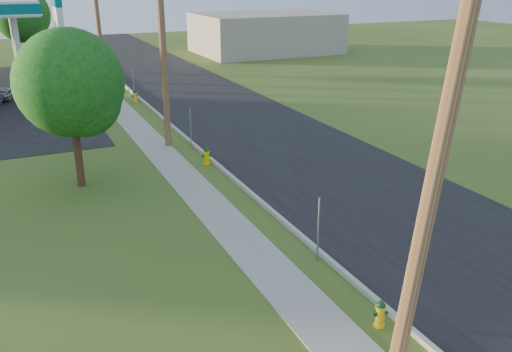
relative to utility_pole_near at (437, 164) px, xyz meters
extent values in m
plane|color=#365719|center=(0.60, 1.00, -4.80)|extent=(140.00, 140.00, 0.00)
cube|color=black|center=(5.10, 11.00, -4.79)|extent=(8.00, 120.00, 0.02)
cube|color=#A8A599|center=(1.10, 11.00, -4.73)|extent=(0.15, 120.00, 0.15)
cube|color=#99978B|center=(-0.65, 11.00, -4.79)|extent=(1.50, 120.00, 0.03)
cylinder|color=brown|center=(0.00, 0.00, -0.05)|extent=(1.31, 0.32, 9.48)
cylinder|color=brown|center=(0.00, 18.00, 0.10)|extent=(0.32, 0.32, 9.80)
cylinder|color=brown|center=(0.00, 36.00, -0.05)|extent=(0.49, 0.32, 9.50)
cube|color=gray|center=(0.85, 5.20, -3.80)|extent=(0.05, 0.04, 2.00)
cube|color=gray|center=(0.85, 17.00, -3.80)|extent=(0.05, 0.04, 2.00)
cube|color=gray|center=(0.85, 29.20, -3.80)|extent=(0.05, 0.04, 2.00)
cylinder|color=silver|center=(-5.90, 29.70, -2.05)|extent=(0.36, 0.36, 5.50)
cylinder|color=silver|center=(-5.90, 36.30, -2.05)|extent=(0.36, 0.36, 5.50)
cylinder|color=gray|center=(-3.90, 23.50, -2.30)|extent=(0.24, 0.24, 5.00)
cube|color=silver|center=(-3.90, 23.50, 1.00)|extent=(0.30, 2.00, 2.00)
cube|color=#005E6A|center=(-3.90, 23.50, 1.80)|extent=(0.34, 2.04, 0.50)
cube|color=gray|center=(18.60, 46.00, -2.80)|extent=(14.00, 10.00, 4.00)
cylinder|color=#362417|center=(-4.63, 14.30, -3.22)|extent=(0.30, 0.30, 3.17)
sphere|color=#0F4414|center=(-4.63, 14.30, -0.69)|extent=(4.05, 4.05, 4.05)
sphere|color=#0F4414|center=(-4.23, 14.00, -1.32)|extent=(2.79, 2.79, 2.79)
cylinder|color=#362417|center=(-4.92, 44.07, -3.00)|extent=(0.30, 0.30, 3.60)
sphere|color=#0F4414|center=(-4.92, 44.07, -0.12)|extent=(4.61, 4.61, 4.61)
sphere|color=#0F4414|center=(-4.52, 43.77, -0.84)|extent=(3.17, 3.17, 3.17)
cylinder|color=yellow|center=(0.59, 1.84, -4.77)|extent=(0.27, 0.27, 0.06)
cylinder|color=yellow|center=(0.59, 1.84, -4.52)|extent=(0.21, 0.21, 0.57)
cylinder|color=yellow|center=(0.59, 1.84, -4.27)|extent=(0.27, 0.27, 0.04)
sphere|color=#0E3C1B|center=(0.59, 1.84, -4.23)|extent=(0.22, 0.22, 0.22)
cylinder|color=#0E3C1B|center=(0.59, 1.84, -4.11)|extent=(0.05, 0.05, 0.06)
cylinder|color=#0E3C1B|center=(0.54, 1.71, -4.44)|extent=(0.14, 0.14, 0.11)
cylinder|color=#0E3C1B|center=(0.46, 1.88, -4.44)|extent=(0.12, 0.11, 0.09)
cylinder|color=#0E3C1B|center=(0.71, 1.80, -4.44)|extent=(0.12, 0.11, 0.09)
cylinder|color=#F1CD00|center=(0.78, 14.63, -4.77)|extent=(0.30, 0.30, 0.06)
cylinder|color=#F1CD00|center=(0.78, 14.63, -4.48)|extent=(0.23, 0.23, 0.64)
cylinder|color=#F1CD00|center=(0.78, 14.63, -4.21)|extent=(0.30, 0.30, 0.04)
sphere|color=#0A3C23|center=(0.78, 14.63, -4.16)|extent=(0.24, 0.24, 0.24)
cylinder|color=#0A3C23|center=(0.78, 14.63, -4.04)|extent=(0.05, 0.05, 0.06)
cylinder|color=#0A3C23|center=(0.73, 14.49, -4.40)|extent=(0.15, 0.16, 0.12)
cylinder|color=#0A3C23|center=(0.64, 14.68, -4.40)|extent=(0.13, 0.13, 0.10)
cylinder|color=#0A3C23|center=(0.92, 14.58, -4.40)|extent=(0.13, 0.13, 0.10)
cylinder|color=yellow|center=(0.66, 28.18, -4.77)|extent=(0.31, 0.31, 0.07)
cylinder|color=yellow|center=(0.66, 28.18, -4.47)|extent=(0.24, 0.24, 0.66)
cylinder|color=yellow|center=(0.66, 28.18, -4.18)|extent=(0.31, 0.31, 0.04)
sphere|color=#0C371C|center=(0.66, 28.18, -4.14)|extent=(0.25, 0.25, 0.25)
cylinder|color=#0C371C|center=(0.66, 28.18, -4.01)|extent=(0.06, 0.06, 0.07)
cylinder|color=#0C371C|center=(0.65, 28.02, -4.38)|extent=(0.13, 0.14, 0.12)
cylinder|color=#0C371C|center=(0.51, 28.19, -4.38)|extent=(0.12, 0.11, 0.10)
cylinder|color=#0C371C|center=(0.81, 28.17, -4.38)|extent=(0.12, 0.11, 0.10)
camera|label=1|loc=(-6.64, -6.86, 3.16)|focal=38.00mm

